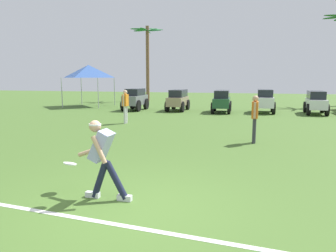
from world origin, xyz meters
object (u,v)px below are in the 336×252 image
teammate_near_sideline (255,115)px  parked_car_slot_e (316,102)px  frisbee_thrower (102,155)px  event_tent (89,71)px  parked_car_slot_d (265,100)px  parked_car_slot_b (178,99)px  palm_tree_far_left (148,55)px  frisbee_in_flight (70,164)px  parked_car_slot_c (222,101)px  teammate_midfield (125,103)px  parked_car_slot_a (135,99)px

teammate_near_sideline → parked_car_slot_e: 10.31m
frisbee_thrower → event_tent: bearing=118.1°
frisbee_thrower → parked_car_slot_d: size_ratio=0.60×
teammate_near_sideline → parked_car_slot_b: size_ratio=0.65×
event_tent → palm_tree_far_left: bearing=69.3°
teammate_near_sideline → parked_car_slot_d: (0.71, 9.72, -0.20)m
frisbee_in_flight → parked_car_slot_c: 14.96m
parked_car_slot_c → event_tent: 10.20m
parked_car_slot_e → teammate_midfield: bearing=-145.6°
teammate_midfield → event_tent: (-5.93, 7.88, 1.61)m
parked_car_slot_e → frisbee_in_flight: bearing=-114.7°
teammate_near_sideline → parked_car_slot_d: 9.75m
parked_car_slot_b → parked_car_slot_c: same height
teammate_midfield → parked_car_slot_e: teammate_midfield is taller
teammate_midfield → palm_tree_far_left: (-3.46, 14.42, 3.15)m
parked_car_slot_a → parked_car_slot_d: bearing=3.3°
frisbee_in_flight → event_tent: event_tent is taller
teammate_midfield → parked_car_slot_b: bearing=80.2°
parked_car_slot_d → parked_car_slot_e: (2.87, -0.05, -0.02)m
parked_car_slot_b → parked_car_slot_e: (8.25, 0.02, 0.00)m
frisbee_in_flight → teammate_midfield: 9.16m
parked_car_slot_a → parked_car_slot_d: size_ratio=1.00×
parked_car_slot_d → parked_car_slot_e: size_ratio=0.97×
parked_car_slot_e → event_tent: 15.46m
teammate_near_sideline → parked_car_slot_e: (3.58, 9.67, -0.22)m
teammate_near_sideline → parked_car_slot_a: teammate_near_sideline is taller
parked_car_slot_e → palm_tree_far_left: bearing=148.0°
frisbee_in_flight → parked_car_slot_d: bearing=74.9°
parked_car_slot_d → palm_tree_far_left: 13.17m
frisbee_in_flight → event_tent: 18.77m
teammate_near_sideline → event_tent: (-11.71, 11.14, 1.61)m
frisbee_thrower → frisbee_in_flight: 0.84m
frisbee_in_flight → parked_car_slot_e: parked_car_slot_e is taller
teammate_midfield → parked_car_slot_d: (6.48, 6.46, -0.20)m
parked_car_slot_a → parked_car_slot_c: size_ratio=0.98×
parked_car_slot_b → parked_car_slot_c: size_ratio=1.00×
parked_car_slot_d → palm_tree_far_left: size_ratio=0.36×
frisbee_in_flight → teammate_near_sideline: (3.43, 5.58, 0.41)m
frisbee_in_flight → parked_car_slot_c: bearing=83.9°
frisbee_thrower → teammate_midfield: 9.58m
parked_car_slot_c → palm_tree_far_left: size_ratio=0.37×
parked_car_slot_d → palm_tree_far_left: palm_tree_far_left is taller
teammate_near_sideline → parked_car_slot_b: teammate_near_sideline is taller
palm_tree_far_left → frisbee_thrower: bearing=-74.4°
parked_car_slot_c → parked_car_slot_e: bearing=4.0°
parked_car_slot_a → parked_car_slot_b: 2.80m
teammate_midfield → palm_tree_far_left: bearing=103.5°
parked_car_slot_b → palm_tree_far_left: size_ratio=0.36×
frisbee_in_flight → event_tent: bearing=116.3°
frisbee_in_flight → parked_car_slot_d: (4.14, 15.31, 0.21)m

